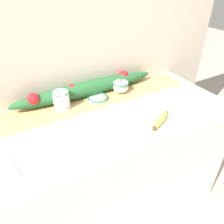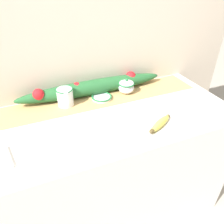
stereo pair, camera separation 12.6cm
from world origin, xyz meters
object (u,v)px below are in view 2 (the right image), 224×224
cream_pitcher (65,96)px  sugar_bowl (126,87)px  banana (160,123)px  spoon (156,106)px  small_dish (102,97)px

cream_pitcher → sugar_bowl: (0.43, -0.00, -0.01)m
banana → spoon: 0.22m
cream_pitcher → banana: 0.61m
cream_pitcher → spoon: cream_pitcher is taller
sugar_bowl → banana: (0.00, -0.43, -0.03)m
small_dish → cream_pitcher: bearing=176.7°
spoon → small_dish: bearing=172.8°
sugar_bowl → banana: bearing=-89.7°
cream_pitcher → banana: (0.43, -0.43, -0.04)m
cream_pitcher → small_dish: (0.24, -0.01, -0.05)m
spoon → banana: bearing=-87.0°
sugar_bowl → small_dish: size_ratio=0.81×
cream_pitcher → spoon: bearing=-24.2°
small_dish → sugar_bowl: bearing=3.7°
cream_pitcher → sugar_bowl: 0.43m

